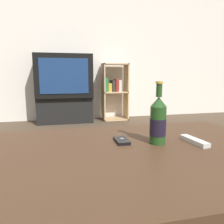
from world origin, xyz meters
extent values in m
cube|color=silver|center=(0.00, 3.02, 1.30)|extent=(8.00, 0.05, 2.60)
cube|color=#422B1C|center=(0.00, 0.00, 0.44)|extent=(1.40, 0.88, 0.04)
cylinder|color=#382417|center=(0.64, 0.38, 0.21)|extent=(0.07, 0.07, 0.42)
cube|color=black|center=(-0.20, 2.77, 0.21)|extent=(0.87, 0.36, 0.41)
cube|color=black|center=(-0.20, 2.77, 0.75)|extent=(0.87, 0.48, 0.67)
cube|color=navy|center=(-0.20, 2.52, 0.75)|extent=(0.71, 0.01, 0.52)
cube|color=tan|center=(0.44, 2.81, 0.48)|extent=(0.02, 0.30, 0.95)
cube|color=tan|center=(0.84, 2.81, 0.48)|extent=(0.02, 0.30, 0.95)
cube|color=tan|center=(0.64, 2.81, 0.01)|extent=(0.42, 0.30, 0.02)
cube|color=tan|center=(0.64, 2.81, 0.48)|extent=(0.42, 0.30, 0.02)
cube|color=tan|center=(0.64, 2.81, 0.94)|extent=(0.42, 0.30, 0.02)
cube|color=#236B38|center=(0.48, 2.81, 0.60)|extent=(0.05, 0.21, 0.23)
cube|color=#B7932D|center=(0.54, 2.81, 0.56)|extent=(0.06, 0.21, 0.14)
cube|color=#2D2828|center=(0.61, 2.81, 0.58)|extent=(0.05, 0.21, 0.19)
cube|color=maroon|center=(0.66, 2.81, 0.59)|extent=(0.04, 0.21, 0.20)
cube|color=beige|center=(0.71, 2.81, 0.58)|extent=(0.05, 0.21, 0.19)
cylinder|color=#1E4219|center=(0.18, 0.07, 0.55)|extent=(0.07, 0.07, 0.17)
cylinder|color=black|center=(0.18, 0.07, 0.54)|extent=(0.07, 0.07, 0.08)
cone|color=#1E4219|center=(0.18, 0.07, 0.65)|extent=(0.07, 0.07, 0.04)
cylinder|color=#1E4219|center=(0.18, 0.07, 0.70)|extent=(0.03, 0.03, 0.06)
cylinder|color=#B79333|center=(0.18, 0.07, 0.74)|extent=(0.03, 0.03, 0.01)
cube|color=black|center=(0.02, 0.12, 0.47)|extent=(0.06, 0.11, 0.01)
cylinder|color=slate|center=(0.02, 0.12, 0.48)|extent=(0.02, 0.02, 0.00)
cube|color=beige|center=(0.34, 0.03, 0.47)|extent=(0.06, 0.16, 0.02)
camera|label=1|loc=(-0.24, -0.82, 0.77)|focal=35.00mm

